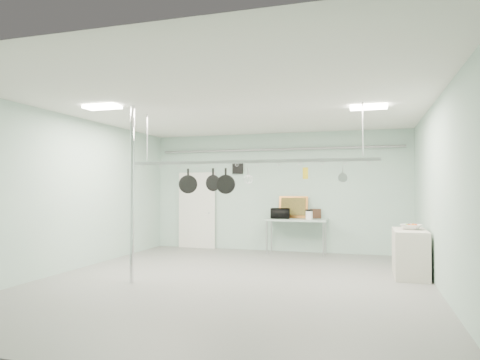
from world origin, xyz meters
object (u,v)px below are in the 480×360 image
(pot_rack, at_px, (247,160))
(skillet_mid, at_px, (213,180))
(microwave, at_px, (280,213))
(fruit_bowl, at_px, (411,227))
(skillet_right, at_px, (226,181))
(prep_table, at_px, (296,222))
(chrome_pole, at_px, (132,194))
(skillet_left, at_px, (188,181))
(side_cabinet, at_px, (410,253))
(coffee_canister, at_px, (309,215))

(pot_rack, distance_m, skillet_mid, 0.77)
(microwave, relative_size, fruit_bowl, 1.19)
(fruit_bowl, height_order, skillet_right, skillet_right)
(prep_table, distance_m, pot_rack, 3.61)
(skillet_right, bearing_deg, pot_rack, -9.11)
(chrome_pole, xyz_separation_m, skillet_left, (0.70, 0.90, 0.24))
(side_cabinet, bearing_deg, skillet_right, -161.94)
(prep_table, height_order, skillet_right, skillet_right)
(microwave, bearing_deg, skillet_mid, 72.52)
(fruit_bowl, height_order, skillet_left, skillet_left)
(side_cabinet, height_order, fruit_bowl, fruit_bowl)
(coffee_canister, bearing_deg, chrome_pole, -123.59)
(chrome_pole, relative_size, microwave, 6.62)
(coffee_canister, distance_m, skillet_mid, 3.52)
(skillet_mid, bearing_deg, microwave, 87.40)
(coffee_canister, bearing_deg, microwave, 165.04)
(chrome_pole, distance_m, skillet_left, 1.16)
(chrome_pole, relative_size, skillet_right, 6.47)
(side_cabinet, height_order, coffee_canister, coffee_canister)
(side_cabinet, xyz_separation_m, coffee_canister, (-2.19, 2.00, 0.56))
(prep_table, relative_size, skillet_mid, 3.62)
(pot_rack, distance_m, fruit_bowl, 3.45)
(microwave, relative_size, skillet_mid, 1.10)
(side_cabinet, xyz_separation_m, skillet_right, (-3.37, -1.10, 1.39))
(side_cabinet, relative_size, microwave, 2.48)
(microwave, height_order, fruit_bowl, microwave)
(skillet_mid, bearing_deg, prep_table, 80.53)
(coffee_canister, height_order, skillet_right, skillet_right)
(prep_table, xyz_separation_m, fruit_bowl, (2.58, -2.14, 0.12))
(coffee_canister, height_order, fruit_bowl, coffee_canister)
(microwave, bearing_deg, chrome_pole, 59.73)
(microwave, distance_m, skillet_mid, 3.47)
(skillet_left, bearing_deg, fruit_bowl, -10.08)
(chrome_pole, relative_size, side_cabinet, 2.67)
(pot_rack, xyz_separation_m, microwave, (-0.02, 3.31, -1.19))
(skillet_right, bearing_deg, prep_table, 66.90)
(side_cabinet, xyz_separation_m, pot_rack, (-2.95, -1.10, 1.78))
(chrome_pole, height_order, prep_table, chrome_pole)
(skillet_mid, bearing_deg, pot_rack, 8.66)
(skillet_mid, relative_size, skillet_right, 0.89)
(microwave, bearing_deg, pot_rack, 84.15)
(side_cabinet, relative_size, skillet_right, 2.43)
(side_cabinet, bearing_deg, chrome_pole, -157.59)
(skillet_left, bearing_deg, side_cabinet, -10.75)
(coffee_canister, xyz_separation_m, skillet_left, (-1.96, -3.10, 0.83))
(chrome_pole, bearing_deg, fruit_bowl, 22.89)
(pot_rack, relative_size, microwave, 9.92)
(fruit_bowl, distance_m, skillet_left, 4.43)
(microwave, distance_m, fruit_bowl, 3.69)
(skillet_left, bearing_deg, chrome_pole, -153.45)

